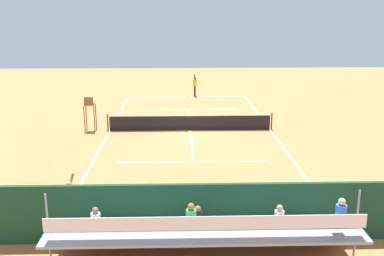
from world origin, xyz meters
The scene contains 13 objects.
ground_plane centered at (0.00, 0.00, 0.00)m, with size 60.00×60.00×0.00m, color #D17542.
court_line_markings centered at (0.00, -0.04, 0.00)m, with size 10.10×22.20×0.01m.
tennis_net centered at (0.00, 0.00, 0.50)m, with size 10.30×0.10×1.07m.
backdrop_wall centered at (0.00, 14.00, 1.00)m, with size 18.00×0.16×2.00m, color #194228.
bleacher_stand centered at (-0.04, 15.33, 0.90)m, with size 9.06×2.40×2.48m.
umpire_chair centered at (6.20, -0.17, 1.31)m, with size 0.67×0.67×2.14m.
courtside_bench centered at (-3.31, 13.27, 0.56)m, with size 1.80×0.40×0.93m.
equipment_bag centered at (-1.36, 13.40, 0.18)m, with size 0.90×0.36×0.36m, color black.
tennis_player centered at (-0.70, -11.34, 1.02)m, with size 0.38×0.54×1.93m.
tennis_racket centered at (-0.30, -11.20, 0.01)m, with size 0.49×0.54×0.03m.
tennis_ball_near centered at (0.57, -7.48, 0.03)m, with size 0.07×0.07×0.07m, color #CCDB33.
tennis_ball_far centered at (0.08, -9.67, 0.03)m, with size 0.07×0.07×0.07m, color #CCDB33.
line_judge centered at (4.49, 12.84, 1.02)m, with size 0.43×0.55×1.93m.
Camera 1 is at (0.71, 27.69, 7.47)m, focal length 43.01 mm.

